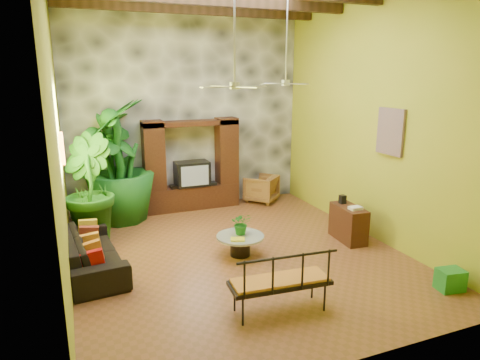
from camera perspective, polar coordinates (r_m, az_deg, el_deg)
name	(u,v)px	position (r m, az deg, el deg)	size (l,w,h in m)	color
ground	(237,254)	(8.41, -0.37, -9.78)	(7.00, 7.00, 0.00)	brown
back_wall	(186,110)	(11.06, -7.18, 9.28)	(6.00, 0.02, 5.00)	#94A325
left_wall	(57,133)	(7.21, -23.27, 5.77)	(0.02, 7.00, 5.00)	#94A325
right_wall	(373,118)	(9.28, 17.28, 7.87)	(0.02, 7.00, 5.00)	#94A325
stone_accent_wall	(187,110)	(11.00, -7.09, 9.25)	(5.98, 0.10, 4.98)	#393A41
entertainment_center	(192,172)	(10.95, -6.44, 1.11)	(2.40, 0.55, 2.30)	black
ceiling_fan_front	(235,73)	(7.25, -0.72, 14.08)	(1.28, 1.28, 1.86)	#AEAEB3
ceiling_fan_back	(286,73)	(9.46, 6.14, 13.99)	(1.28, 1.28, 1.86)	#AEAEB3
wall_art_mask	(62,148)	(8.26, -22.64, 3.93)	(0.06, 0.32, 0.55)	orange
wall_art_painting	(390,132)	(8.82, 19.43, 6.10)	(0.06, 0.70, 0.90)	#295799
sofa	(91,252)	(8.09, -19.25, -9.01)	(2.31, 0.90, 0.67)	black
wicker_armchair	(261,188)	(11.61, 2.85, -1.12)	(0.78, 0.80, 0.73)	olive
tall_plant_a	(114,168)	(10.35, -16.50, 1.50)	(1.32, 0.89, 2.51)	#1B6A1C
tall_plant_b	(87,188)	(9.27, -19.72, -1.06)	(1.23, 0.99, 2.23)	#1C5817
tall_plant_c	(118,161)	(10.25, -15.92, 2.39)	(1.60, 1.60, 2.85)	#185B1B
coffee_table	(240,243)	(8.25, 0.03, -8.34)	(0.91, 0.91, 0.40)	black
centerpiece_plant	(241,223)	(8.20, 0.19, -5.79)	(0.39, 0.34, 0.43)	#1A661C
yellow_tray	(238,239)	(7.98, -0.30, -7.91)	(0.26, 0.19, 0.03)	yellow
iron_bench	(282,279)	(6.29, 5.68, -13.05)	(1.51, 0.65, 0.57)	black
side_console	(348,223)	(9.21, 14.24, -5.63)	(0.41, 0.91, 0.73)	#392412
green_bin	(450,280)	(7.82, 26.23, -11.84)	(0.40, 0.30, 0.35)	#1D702C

